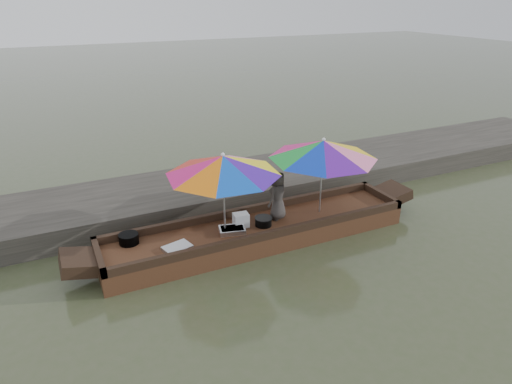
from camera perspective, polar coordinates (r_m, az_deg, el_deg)
name	(u,v)px	position (r m, az deg, el deg)	size (l,w,h in m)	color
water	(258,241)	(8.90, 0.28, -6.14)	(80.00, 80.00, 0.00)	#3E4729
dock	(217,189)	(10.61, -4.88, 0.40)	(22.00, 2.20, 0.50)	#2D2B26
boat_hull	(258,233)	(8.81, 0.28, -5.16)	(5.96, 1.20, 0.35)	#3A2214
cooking_pot	(129,239)	(8.39, -15.62, -5.65)	(0.35, 0.35, 0.18)	black
tray_crayfish	(232,230)	(8.47, -3.00, -4.76)	(0.47, 0.33, 0.09)	silver
tray_scallop	(177,248)	(8.05, -9.82, -6.88)	(0.47, 0.33, 0.06)	silver
charcoal_grill	(263,222)	(8.69, 0.93, -3.74)	(0.32, 0.32, 0.15)	black
supply_bag	(241,220)	(8.64, -1.89, -3.51)	(0.28, 0.22, 0.26)	silver
vendor	(278,195)	(8.79, 2.73, -0.44)	(0.48, 0.31, 0.98)	#393431
umbrella_bow	(224,194)	(8.15, -4.03, -0.27)	(2.05, 2.05, 1.55)	pink
umbrella_stern	(321,176)	(9.04, 8.19, 2.00)	(2.11, 2.11, 1.55)	#FF580C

